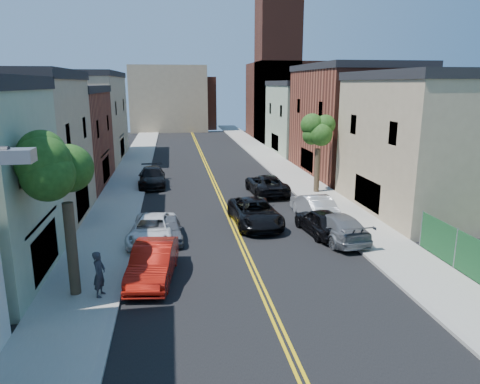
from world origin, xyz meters
name	(u,v)px	position (x,y,z in m)	size (l,w,h in m)	color
sidewalk_left	(130,174)	(-7.90, 40.00, 0.07)	(3.20, 100.00, 0.15)	gray
sidewalk_right	(286,170)	(7.90, 40.00, 0.07)	(3.20, 100.00, 0.15)	gray
curb_left	(148,174)	(-6.15, 40.00, 0.07)	(0.30, 100.00, 0.15)	gray
curb_right	(269,170)	(6.15, 40.00, 0.07)	(0.30, 100.00, 0.15)	gray
bldg_left_tan_near	(3,155)	(-14.00, 25.00, 4.50)	(9.00, 10.00, 9.00)	#998466
bldg_left_brick	(50,141)	(-14.00, 36.00, 4.00)	(9.00, 12.00, 8.00)	brown
bldg_left_tan_far	(81,119)	(-14.00, 50.00, 4.75)	(9.00, 16.00, 9.50)	#998466
bldg_right_tan	(432,147)	(14.00, 24.00, 4.50)	(9.00, 12.00, 9.00)	#998466
bldg_right_brick	(352,123)	(14.00, 38.00, 5.00)	(9.00, 14.00, 10.00)	brown
bldg_right_palegrn	(309,119)	(14.00, 52.00, 4.25)	(9.00, 12.00, 8.50)	gray
church	(296,93)	(16.33, 67.07, 7.24)	(16.20, 14.20, 22.60)	#4C2319
backdrop_left	(169,99)	(-4.00, 82.00, 6.00)	(14.00, 8.00, 12.00)	#998466
backdrop_center	(189,103)	(0.00, 86.00, 5.00)	(10.00, 8.00, 10.00)	brown
tree_left_mid	(62,141)	(-7.88, 14.01, 6.58)	(5.20, 5.20, 9.29)	#35251A
tree_right_far	(319,123)	(7.92, 30.01, 5.76)	(4.40, 4.40, 8.03)	#35251A
red_sedan	(153,262)	(-4.71, 15.22, 0.84)	(1.77, 5.08, 1.67)	#A9140B
white_pickup	(152,229)	(-4.93, 20.31, 0.73)	(2.42, 5.25, 1.46)	silver
grey_car_left	(168,229)	(-4.06, 20.43, 0.67)	(1.57, 3.91, 1.33)	#54565C
black_car_left	(152,177)	(-5.50, 34.73, 0.81)	(2.27, 5.58, 1.62)	black
grey_car_right	(336,227)	(5.50, 19.10, 0.78)	(2.17, 5.35, 1.55)	#5A5D62
black_car_right	(321,221)	(4.95, 20.14, 0.79)	(1.87, 4.64, 1.58)	black
silver_car_right	(314,206)	(5.50, 23.33, 0.82)	(1.74, 5.00, 1.65)	#A4A7AC
dark_car_right_far	(266,184)	(3.80, 30.37, 0.80)	(2.66, 5.76, 1.60)	black
black_suv_lane	(255,213)	(1.38, 22.48, 0.82)	(2.70, 5.87, 1.63)	black
pedestrian_left	(99,274)	(-6.82, 13.61, 1.12)	(0.71, 0.46, 1.94)	#25262D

